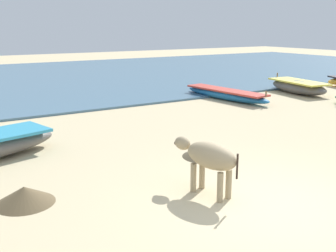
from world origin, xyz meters
The scene contains 7 objects.
ground centered at (0.00, 0.00, 0.00)m, with size 80.00×80.00×0.00m, color beige.
sea_water centered at (0.00, 18.93, 0.04)m, with size 60.00×20.00×0.08m, color slate.
fishing_boat_3 centered at (5.89, 8.31, 0.23)m, with size 1.31×4.55×0.61m.
fishing_boat_6 centered at (9.63, 7.76, 0.31)m, with size 1.63×3.37×0.78m.
cow_adult_dun centered at (-0.63, 0.99, 0.70)m, with size 0.64×1.49×0.97m.
debris_pile_0 centered at (-3.55, 2.34, 0.15)m, with size 1.02×1.02×0.30m, color brown.
debris_pile_1 centered at (0.64, 2.73, 0.14)m, with size 1.12×1.12×0.29m, color brown.
Camera 1 is at (-4.83, -4.37, 2.97)m, focal length 42.87 mm.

